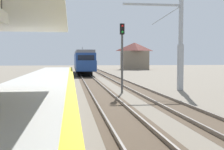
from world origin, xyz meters
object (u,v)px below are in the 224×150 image
(approaching_train, at_px, (83,61))
(distant_trackside_house, at_px, (135,55))
(rail_signal_post, at_px, (122,51))
(catenary_pylon_far_side, at_px, (177,46))

(approaching_train, distance_m, distant_trackside_house, 22.37)
(rail_signal_post, xyz_separation_m, distant_trackside_house, (11.31, 46.42, 0.14))
(approaching_train, height_order, rail_signal_post, rail_signal_post)
(catenary_pylon_far_side, relative_size, distant_trackside_house, 1.14)
(catenary_pylon_far_side, bearing_deg, rail_signal_post, -165.27)
(rail_signal_post, distance_m, catenary_pylon_far_side, 4.95)
(rail_signal_post, bearing_deg, catenary_pylon_far_side, 14.73)
(catenary_pylon_far_side, height_order, distant_trackside_house, catenary_pylon_far_side)
(catenary_pylon_far_side, xyz_separation_m, distant_trackside_house, (6.54, 45.16, -0.27))
(approaching_train, distance_m, rail_signal_post, 28.30)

